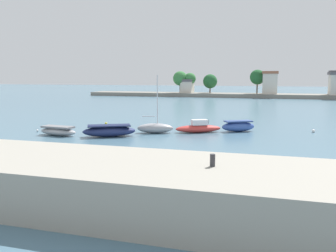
% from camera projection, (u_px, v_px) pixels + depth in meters
% --- Properties ---
extents(ground_plane, '(400.00, 400.00, 0.00)m').
position_uv_depth(ground_plane, '(177.00, 160.00, 25.51)').
color(ground_plane, slate).
extents(seawall_embankment, '(60.06, 6.30, 2.14)m').
position_uv_depth(seawall_embankment, '(120.00, 184.00, 16.17)').
color(seawall_embankment, '#9E998C').
rests_on(seawall_embankment, ground).
extents(mooring_bollard, '(0.22, 0.22, 0.52)m').
position_uv_depth(mooring_bollard, '(213.00, 160.00, 15.05)').
color(mooring_bollard, '#2D2D33').
rests_on(mooring_bollard, seawall_embankment).
extents(moored_boat_0, '(4.31, 1.91, 0.94)m').
position_uv_depth(moored_boat_0, '(58.00, 131.00, 36.04)').
color(moored_boat_0, '#9E9EA3').
rests_on(moored_boat_0, ground).
extents(moored_boat_1, '(5.42, 4.05, 1.14)m').
position_uv_depth(moored_boat_1, '(109.00, 131.00, 35.35)').
color(moored_boat_1, navy).
rests_on(moored_boat_1, ground).
extents(moored_boat_2, '(3.99, 2.48, 5.99)m').
position_uv_depth(moored_boat_2, '(155.00, 128.00, 37.55)').
color(moored_boat_2, '#9E9EA3').
rests_on(moored_boat_2, ground).
extents(moored_boat_3, '(5.00, 3.50, 1.35)m').
position_uv_depth(moored_boat_3, '(198.00, 128.00, 37.97)').
color(moored_boat_3, '#C63833').
rests_on(moored_boat_3, ground).
extents(moored_boat_4, '(3.86, 2.95, 1.16)m').
position_uv_depth(moored_boat_4, '(238.00, 126.00, 38.60)').
color(moored_boat_4, '#3856A8').
rests_on(moored_boat_4, ground).
extents(mooring_buoy_0, '(0.25, 0.25, 0.25)m').
position_uv_depth(mooring_buoy_0, '(37.00, 131.00, 38.46)').
color(mooring_buoy_0, white).
rests_on(mooring_buoy_0, ground).
extents(mooring_buoy_1, '(0.32, 0.32, 0.32)m').
position_uv_depth(mooring_buoy_1, '(110.00, 128.00, 40.41)').
color(mooring_buoy_1, red).
rests_on(mooring_buoy_1, ground).
extents(mooring_buoy_2, '(0.34, 0.34, 0.34)m').
position_uv_depth(mooring_buoy_2, '(313.00, 131.00, 37.90)').
color(mooring_buoy_2, white).
rests_on(mooring_buoy_2, ground).
extents(mooring_buoy_3, '(0.30, 0.30, 0.30)m').
position_uv_depth(mooring_buoy_3, '(106.00, 123.00, 44.10)').
color(mooring_buoy_3, yellow).
rests_on(mooring_buoy_3, ground).
extents(distant_shoreline, '(95.48, 8.52, 7.72)m').
position_uv_depth(distant_shoreline, '(260.00, 89.00, 99.85)').
color(distant_shoreline, gray).
rests_on(distant_shoreline, ground).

